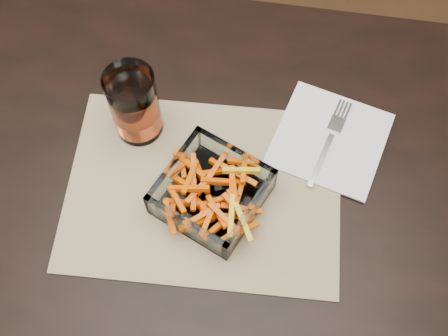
{
  "coord_description": "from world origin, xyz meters",
  "views": [
    {
      "loc": [
        0.07,
        -0.33,
        1.6
      ],
      "look_at": [
        0.01,
        0.06,
        0.78
      ],
      "focal_mm": 45.0,
      "sensor_mm": 36.0,
      "label": 1
    }
  ],
  "objects_px": {
    "tumbler": "(135,106)",
    "glass_bowl": "(212,193)",
    "dining_table": "(212,228)",
    "fork": "(330,139)"
  },
  "relations": [
    {
      "from": "tumbler",
      "to": "fork",
      "type": "height_order",
      "value": "tumbler"
    },
    {
      "from": "dining_table",
      "to": "glass_bowl",
      "type": "xyz_separation_m",
      "value": [
        -0.0,
        0.02,
        0.12
      ]
    },
    {
      "from": "tumbler",
      "to": "fork",
      "type": "xyz_separation_m",
      "value": [
        0.33,
        0.02,
        -0.06
      ]
    },
    {
      "from": "glass_bowl",
      "to": "fork",
      "type": "height_order",
      "value": "glass_bowl"
    },
    {
      "from": "tumbler",
      "to": "fork",
      "type": "bearing_deg",
      "value": 3.75
    },
    {
      "from": "glass_bowl",
      "to": "tumbler",
      "type": "height_order",
      "value": "tumbler"
    },
    {
      "from": "dining_table",
      "to": "tumbler",
      "type": "height_order",
      "value": "tumbler"
    },
    {
      "from": "fork",
      "to": "tumbler",
      "type": "bearing_deg",
      "value": -160.32
    },
    {
      "from": "glass_bowl",
      "to": "fork",
      "type": "bearing_deg",
      "value": 37.21
    },
    {
      "from": "tumbler",
      "to": "glass_bowl",
      "type": "bearing_deg",
      "value": -38.47
    }
  ]
}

